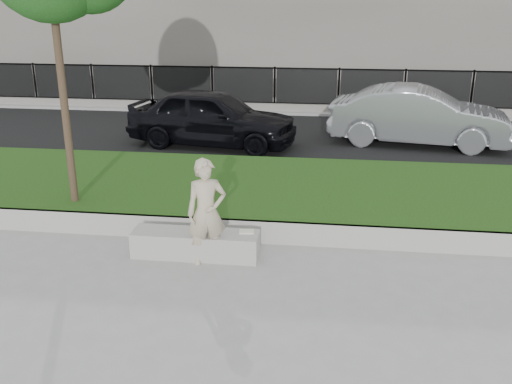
# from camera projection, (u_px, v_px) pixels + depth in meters

# --- Properties ---
(ground) EXTENTS (90.00, 90.00, 0.00)m
(ground) POSITION_uv_depth(u_px,v_px,m) (237.00, 270.00, 8.74)
(ground) COLOR gray
(ground) RESTS_ON ground
(grass_bank) EXTENTS (34.00, 4.00, 0.40)m
(grass_bank) POSITION_uv_depth(u_px,v_px,m) (260.00, 193.00, 11.48)
(grass_bank) COLOR black
(grass_bank) RESTS_ON ground
(grass_kerb) EXTENTS (34.00, 0.08, 0.40)m
(grass_kerb) POSITION_uv_depth(u_px,v_px,m) (246.00, 231.00, 9.65)
(grass_kerb) COLOR #9B9891
(grass_kerb) RESTS_ON ground
(street) EXTENTS (34.00, 7.00, 0.04)m
(street) POSITION_uv_depth(u_px,v_px,m) (283.00, 137.00, 16.69)
(street) COLOR black
(street) RESTS_ON ground
(far_pavement) EXTENTS (34.00, 3.00, 0.12)m
(far_pavement) POSITION_uv_depth(u_px,v_px,m) (293.00, 107.00, 20.88)
(far_pavement) COLOR gray
(far_pavement) RESTS_ON ground
(iron_fence) EXTENTS (32.00, 0.30, 1.50)m
(iron_fence) POSITION_uv_depth(u_px,v_px,m) (292.00, 98.00, 19.79)
(iron_fence) COLOR slate
(iron_fence) RESTS_ON far_pavement
(stone_bench) EXTENTS (2.03, 0.51, 0.42)m
(stone_bench) POSITION_uv_depth(u_px,v_px,m) (196.00, 244.00, 9.13)
(stone_bench) COLOR #9B9891
(stone_bench) RESTS_ON ground
(man) EXTENTS (0.72, 0.59, 1.68)m
(man) POSITION_uv_depth(u_px,v_px,m) (207.00, 212.00, 8.72)
(man) COLOR #C3B496
(man) RESTS_ON ground
(book) EXTENTS (0.25, 0.20, 0.03)m
(book) POSITION_uv_depth(u_px,v_px,m) (247.00, 232.00, 9.06)
(book) COLOR beige
(book) RESTS_ON stone_bench
(car_dark) EXTENTS (4.82, 2.56, 1.56)m
(car_dark) POSITION_uv_depth(u_px,v_px,m) (212.00, 117.00, 15.45)
(car_dark) COLOR black
(car_dark) RESTS_ON street
(car_silver) EXTENTS (5.00, 2.41, 1.58)m
(car_silver) POSITION_uv_depth(u_px,v_px,m) (419.00, 116.00, 15.54)
(car_silver) COLOR gray
(car_silver) RESTS_ON street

